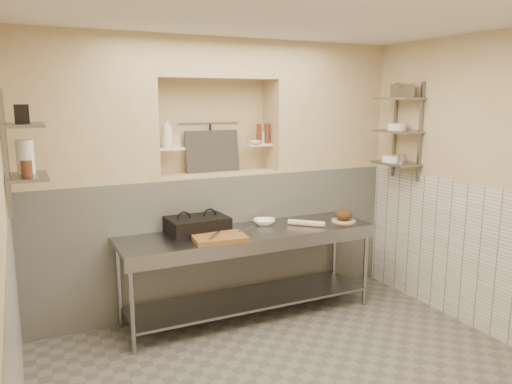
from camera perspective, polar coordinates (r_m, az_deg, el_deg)
floor at (r=4.33m, az=4.71°, el=-20.72°), size 4.00×3.90×0.10m
ceiling at (r=3.75m, az=5.42°, el=20.58°), size 4.00×3.90×0.10m
wall_right at (r=5.13m, az=25.15°, el=0.65°), size 0.10×3.90×2.80m
wall_back at (r=5.57m, az=-5.53°, el=2.33°), size 4.00×0.10×2.80m
backwall_lower at (r=5.48m, az=-4.49°, el=-5.26°), size 4.00×0.40×1.40m
alcove_sill at (r=5.33m, az=-4.60°, el=2.09°), size 1.30×0.40×0.02m
backwall_pillar_left at (r=4.96m, az=-19.33°, el=8.90°), size 1.35×0.40×1.40m
backwall_pillar_right at (r=5.89m, az=7.59°, el=9.57°), size 1.35×0.40×1.40m
backwall_header at (r=5.29m, az=-4.79°, el=14.94°), size 1.30×0.40×0.40m
wainscot_left at (r=3.51m, az=-25.62°, el=-15.74°), size 0.02×3.90×1.40m
wainscot_right at (r=5.24m, az=24.13°, el=-6.96°), size 0.02×3.90×1.40m
alcove_shelf_left at (r=5.14m, az=-9.87°, el=4.91°), size 0.28×0.16×0.02m
alcove_shelf_right at (r=5.50m, az=0.24°, el=5.42°), size 0.28×0.16×0.02m
utensil_rail at (r=5.44m, az=-5.34°, el=7.96°), size 0.70×0.02×0.02m
hanging_steel at (r=5.43m, az=-5.23°, el=6.16°), size 0.02×0.02×0.30m
splash_panel at (r=5.40m, az=-5.02°, el=4.65°), size 0.60×0.08×0.45m
shelf_rail_left_a at (r=4.44m, az=-26.69°, el=4.36°), size 0.03×0.03×0.95m
shelf_rail_left_b at (r=4.04m, az=-26.75°, el=3.85°), size 0.03×0.03×0.95m
wall_shelf_left_lower at (r=4.27m, az=-24.69°, el=1.59°), size 0.30×0.50×0.02m
wall_shelf_left_upper at (r=4.23m, az=-25.11°, el=6.95°), size 0.30×0.50×0.03m
shelf_rail_right_a at (r=5.89m, az=15.57°, el=6.84°), size 0.03×0.03×1.05m
shelf_rail_right_b at (r=5.59m, az=18.27°, el=6.52°), size 0.03×0.03×1.05m
wall_shelf_right_lower at (r=5.68m, az=15.69°, el=3.17°), size 0.30×0.50×0.02m
wall_shelf_right_mid at (r=5.65m, az=15.87°, el=6.69°), size 0.30×0.50×0.02m
wall_shelf_right_upper at (r=5.64m, az=16.05°, el=10.23°), size 0.30×0.50×0.03m
prep_table at (r=5.05m, az=-0.74°, el=-7.32°), size 2.60×0.70×0.90m
panini_press at (r=4.95m, az=-6.75°, el=-3.73°), size 0.59×0.44×0.16m
cutting_board at (r=4.68m, az=-4.22°, el=-5.23°), size 0.52×0.39×0.04m
knife_blade at (r=4.87m, az=-1.10°, el=-4.25°), size 0.23×0.11×0.01m
tongs at (r=4.63m, az=-4.84°, el=-4.99°), size 0.18×0.19×0.02m
mixing_bowl at (r=5.23m, az=0.95°, el=-3.44°), size 0.30×0.30×0.06m
rolling_pin at (r=5.20m, az=5.78°, el=-3.56°), size 0.32×0.31×0.06m
bread_board at (r=5.45m, az=9.98°, el=-3.24°), size 0.26×0.26×0.01m
bread_loaf at (r=5.44m, az=10.00°, el=-2.59°), size 0.19×0.19×0.11m
bottle_soap at (r=5.13m, az=-10.12°, el=6.69°), size 0.13×0.13×0.30m
jar_alcove at (r=5.16m, az=-9.22°, el=5.79°), size 0.08×0.08×0.13m
bowl_alcove at (r=5.41m, az=-0.10°, el=5.68°), size 0.16×0.16×0.04m
condiment_a at (r=5.52m, az=1.27°, el=6.71°), size 0.06×0.06×0.22m
condiment_b at (r=5.51m, az=0.33°, el=6.68°), size 0.05×0.05×0.21m
condiment_c at (r=5.57m, az=0.93°, el=6.27°), size 0.07×0.07×0.13m
jug_left at (r=4.34m, az=-24.87°, el=3.68°), size 0.13×0.13×0.27m
jar_left at (r=4.18m, az=-24.74°, el=2.45°), size 0.08×0.08×0.12m
box_left_upper at (r=4.17m, az=-25.19°, el=8.07°), size 0.11×0.11×0.14m
bowl_right at (r=5.73m, az=15.28°, el=3.70°), size 0.22×0.22×0.07m
canister_right at (r=5.61m, az=16.30°, el=3.65°), size 0.09×0.09×0.09m
bowl_right_mid at (r=5.66m, az=15.80°, el=7.19°), size 0.20×0.20×0.07m
basket_right at (r=5.61m, az=16.37°, el=11.05°), size 0.24×0.26×0.14m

